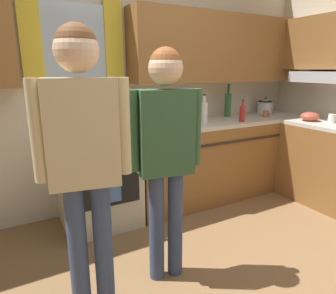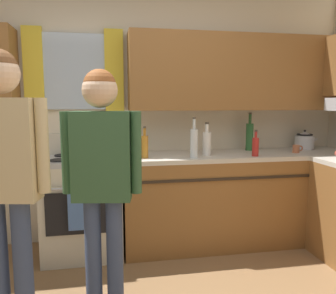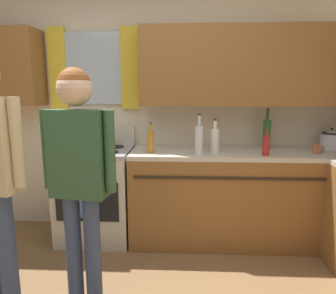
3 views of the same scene
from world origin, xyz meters
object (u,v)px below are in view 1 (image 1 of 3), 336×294
bottle_sauce_red (242,113)px  adult_left (83,145)px  bottle_wine_green (228,104)px  adult_in_plaid (166,142)px  bottle_oil_amber (156,118)px  bottle_milk_white (204,112)px  mug_ceramic_white (332,118)px  mixing_bowl (310,117)px  stovetop_kettle (265,106)px  cup_terracotta (266,114)px  bottle_tall_clear (198,113)px  stove_oven (98,177)px

bottle_sauce_red → adult_left: (-1.94, -0.86, 0.07)m
bottle_wine_green → adult_in_plaid: size_ratio=0.25×
bottle_oil_amber → bottle_milk_white: bearing=3.5°
mug_ceramic_white → mixing_bowl: mixing_bowl is taller
bottle_oil_amber → mug_ceramic_white: bearing=-18.2°
bottle_wine_green → mug_ceramic_white: bearing=-51.9°
adult_left → mixing_bowl: bearing=11.5°
bottle_wine_green → adult_in_plaid: adult_in_plaid is taller
bottle_oil_amber → adult_in_plaid: bearing=-112.7°
stovetop_kettle → bottle_sauce_red: bearing=-153.4°
cup_terracotta → stovetop_kettle: bearing=45.3°
bottle_oil_amber → adult_left: bearing=-134.1°
bottle_tall_clear → mug_ceramic_white: 1.50m
mug_ceramic_white → adult_in_plaid: (-2.20, -0.27, 0.06)m
bottle_milk_white → cup_terracotta: bottle_milk_white is taller
mixing_bowl → adult_left: bearing=-168.5°
bottle_oil_amber → bottle_milk_white: 0.59m
bottle_wine_green → adult_left: (-2.05, -1.24, 0.01)m
cup_terracotta → mixing_bowl: mixing_bowl is taller
cup_terracotta → stovetop_kettle: 0.34m
bottle_oil_amber → stovetop_kettle: (1.76, 0.29, -0.01)m
bottle_wine_green → stove_oven: bearing=-174.4°
mug_ceramic_white → bottle_sauce_red: bearing=147.0°
mixing_bowl → bottle_tall_clear: bearing=165.6°
stove_oven → bottle_oil_amber: bearing=-12.9°
cup_terracotta → stovetop_kettle: size_ratio=0.40×
mug_ceramic_white → adult_left: bearing=-172.9°
bottle_milk_white → adult_in_plaid: (-0.96, -0.91, -0.01)m
bottle_sauce_red → mixing_bowl: bearing=-24.5°
adult_in_plaid → bottle_wine_green: bearing=38.0°
bottle_milk_white → adult_in_plaid: bearing=-136.3°
mixing_bowl → bottle_sauce_red: bearing=155.5°
bottle_milk_white → bottle_sauce_red: size_ratio=1.27×
bottle_tall_clear → bottle_oil_amber: bottle_tall_clear is taller
bottle_oil_amber → bottle_sauce_red: 1.03m
bottle_milk_white → mixing_bowl: 1.23m
adult_in_plaid → bottle_sauce_red: bearing=29.8°
stove_oven → bottle_sauce_red: size_ratio=4.48×
bottle_milk_white → cup_terracotta: (0.93, 0.01, -0.08)m
stovetop_kettle → adult_left: (-2.67, -1.23, 0.07)m
bottle_wine_green → bottle_oil_amber: (-1.13, -0.29, -0.04)m
bottle_oil_amber → mixing_bowl: bearing=-13.0°
mixing_bowl → adult_in_plaid: bearing=-167.3°
bottle_oil_amber → bottle_sauce_red: bearing=-4.4°
stovetop_kettle → adult_in_plaid: bearing=-151.3°
bottle_milk_white → bottle_tall_clear: bearing=-145.0°
bottle_tall_clear → adult_in_plaid: size_ratio=0.23×
adult_left → adult_in_plaid: bearing=6.8°
stove_oven → mixing_bowl: bearing=-13.0°
bottle_tall_clear → bottle_sauce_red: bottle_tall_clear is taller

